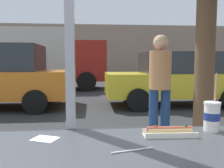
# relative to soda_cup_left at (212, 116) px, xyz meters

# --- Properties ---
(ground_plane) EXTENTS (60.00, 60.00, 0.00)m
(ground_plane) POSITION_rel_soda_cup_left_xyz_m (-0.77, 8.06, -1.06)
(ground_plane) COLOR #2D2D30
(sidewalk_strip) EXTENTS (16.00, 2.80, 0.12)m
(sidewalk_strip) POSITION_rel_soda_cup_left_xyz_m (-0.77, 1.66, -1.00)
(sidewalk_strip) COLOR #9E998E
(sidewalk_strip) RESTS_ON ground
(building_facade_far) EXTENTS (28.00, 1.20, 4.59)m
(building_facade_far) POSITION_rel_soda_cup_left_xyz_m (-0.77, 19.95, 1.23)
(building_facade_far) COLOR gray
(building_facade_far) RESTS_ON ground
(soda_cup_left) EXTENTS (0.09, 0.09, 0.32)m
(soda_cup_left) POSITION_rel_soda_cup_left_xyz_m (0.00, 0.00, 0.00)
(soda_cup_left) COLOR silver
(soda_cup_left) RESTS_ON window_counter
(hotdog_tray_far) EXTENTS (0.27, 0.09, 0.05)m
(hotdog_tray_far) POSITION_rel_soda_cup_left_xyz_m (-0.26, -0.07, -0.06)
(hotdog_tray_far) COLOR silver
(hotdog_tray_far) RESTS_ON window_counter
(loose_straw) EXTENTS (0.19, 0.05, 0.01)m
(loose_straw) POSITION_rel_soda_cup_left_xyz_m (-0.48, -0.25, -0.08)
(loose_straw) COLOR white
(loose_straw) RESTS_ON window_counter
(napkin_wrapper) EXTENTS (0.15, 0.13, 0.00)m
(napkin_wrapper) POSITION_rel_soda_cup_left_xyz_m (-0.88, -0.07, -0.08)
(napkin_wrapper) COLOR white
(napkin_wrapper) RESTS_ON window_counter
(parked_car_yellow) EXTENTS (4.31, 1.94, 1.66)m
(parked_car_yellow) POSITION_rel_soda_cup_left_xyz_m (1.97, 5.91, -0.22)
(parked_car_yellow) COLOR gold
(parked_car_yellow) RESTS_ON ground
(box_truck) EXTENTS (6.19, 2.44, 2.92)m
(box_truck) POSITION_rel_soda_cup_left_xyz_m (-3.19, 10.66, 0.52)
(box_truck) COLOR beige
(box_truck) RESTS_ON ground
(pedestrian) EXTENTS (0.32, 0.32, 1.63)m
(pedestrian) POSITION_rel_soda_cup_left_xyz_m (0.35, 2.15, -0.01)
(pedestrian) COLOR navy
(pedestrian) RESTS_ON sidewalk_strip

